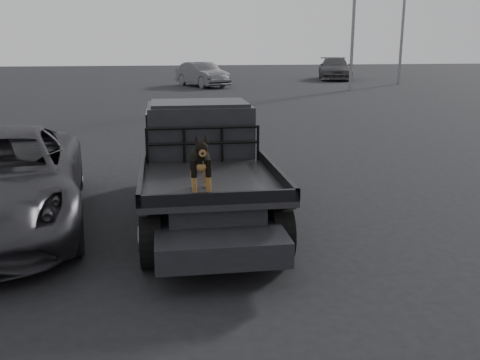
{
  "coord_description": "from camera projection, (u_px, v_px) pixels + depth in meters",
  "views": [
    {
      "loc": [
        -1.05,
        -6.61,
        2.78
      ],
      "look_at": [
        -0.15,
        -0.6,
        1.2
      ],
      "focal_mm": 40.0,
      "sensor_mm": 36.0,
      "label": 1
    }
  ],
  "objects": [
    {
      "name": "ground",
      "position": [
        244.0,
        255.0,
        7.17
      ],
      "size": [
        120.0,
        120.0,
        0.0
      ],
      "primitive_type": "plane",
      "color": "black",
      "rests_on": "ground"
    },
    {
      "name": "flatbed_ute",
      "position": [
        205.0,
        193.0,
        8.44
      ],
      "size": [
        2.0,
        5.4,
        0.92
      ],
      "primitive_type": null,
      "color": "black",
      "rests_on": "ground"
    },
    {
      "name": "ute_cab",
      "position": [
        200.0,
        127.0,
        9.13
      ],
      "size": [
        1.72,
        1.3,
        0.88
      ],
      "primitive_type": null,
      "color": "black",
      "rests_on": "flatbed_ute"
    },
    {
      "name": "headache_rack",
      "position": [
        203.0,
        145.0,
        8.45
      ],
      "size": [
        1.8,
        0.08,
        0.55
      ],
      "primitive_type": null,
      "color": "black",
      "rests_on": "flatbed_ute"
    },
    {
      "name": "dog",
      "position": [
        200.0,
        163.0,
        6.77
      ],
      "size": [
        0.32,
        0.6,
        0.74
      ],
      "primitive_type": null,
      "color": "black",
      "rests_on": "flatbed_ute"
    },
    {
      "name": "distant_car_a",
      "position": [
        202.0,
        74.0,
        33.98
      ],
      "size": [
        3.35,
        4.89,
        1.53
      ],
      "primitive_type": "imported",
      "rotation": [
        0.0,
        0.0,
        0.42
      ],
      "color": "#4B4A4F",
      "rests_on": "ground"
    },
    {
      "name": "distant_car_b",
      "position": [
        335.0,
        69.0,
        40.38
      ],
      "size": [
        3.61,
        6.02,
        1.63
      ],
      "primitive_type": "imported",
      "rotation": [
        0.0,
        0.0,
        -0.25
      ],
      "color": "#424145",
      "rests_on": "ground"
    }
  ]
}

